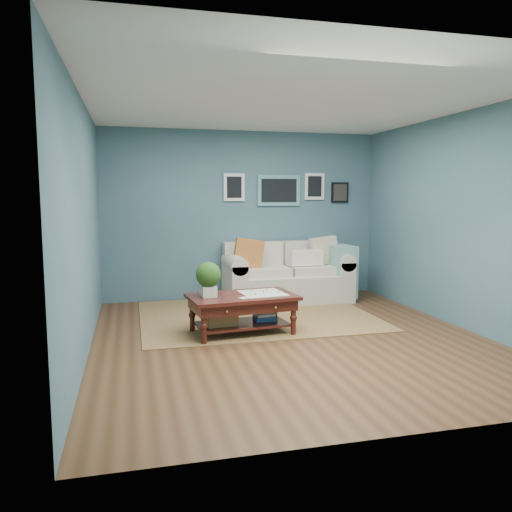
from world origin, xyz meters
name	(u,v)px	position (x,y,z in m)	size (l,w,h in m)	color
room_shell	(290,222)	(0.02, 0.06, 1.36)	(5.00, 5.02, 2.70)	brown
area_rug	(256,315)	(-0.12, 1.16, 0.01)	(3.16, 2.53, 0.01)	brown
loveseat	(292,274)	(0.68, 2.03, 0.42)	(2.01, 0.91, 1.03)	beige
coffee_table	(237,302)	(-0.57, 0.32, 0.39)	(1.34, 0.88, 0.89)	black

